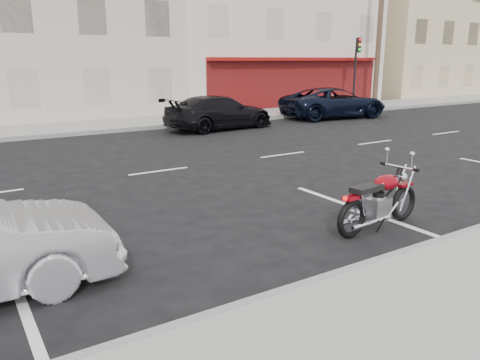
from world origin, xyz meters
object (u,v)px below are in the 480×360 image
at_px(traffic_light, 356,63).
at_px(suv_far, 334,103).
at_px(motorcycle, 405,195).
at_px(fire_hydrant, 333,101).
at_px(utility_pole, 380,24).
at_px(car_far, 219,112).

distance_m(traffic_light, suv_far, 4.84).
xyz_separation_m(motorcycle, suv_far, (9.50, 11.82, 0.26)).
relative_size(traffic_light, motorcycle, 1.86).
xyz_separation_m(traffic_light, suv_far, (-3.81, -2.36, -1.83)).
relative_size(traffic_light, suv_far, 0.72).
height_order(fire_hydrant, motorcycle, motorcycle).
bearing_deg(traffic_light, utility_pole, 7.61).
relative_size(traffic_light, car_far, 0.81).
distance_m(fire_hydrant, suv_far, 3.43).
relative_size(utility_pole, car_far, 1.91).
distance_m(motorcycle, car_far, 11.84).
bearing_deg(utility_pole, motorcycle, -136.66).
bearing_deg(motorcycle, traffic_light, 41.65).
bearing_deg(car_far, suv_far, -93.31).
xyz_separation_m(motorcycle, car_far, (2.87, 11.48, 0.21)).
bearing_deg(utility_pole, car_far, -166.62).
distance_m(traffic_light, fire_hydrant, 2.53).
bearing_deg(traffic_light, motorcycle, -133.19).
distance_m(utility_pole, fire_hydrant, 5.48).
xyz_separation_m(suv_far, car_far, (-6.63, -0.33, -0.05)).
relative_size(suv_far, car_far, 1.12).
distance_m(motorcycle, suv_far, 15.16).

